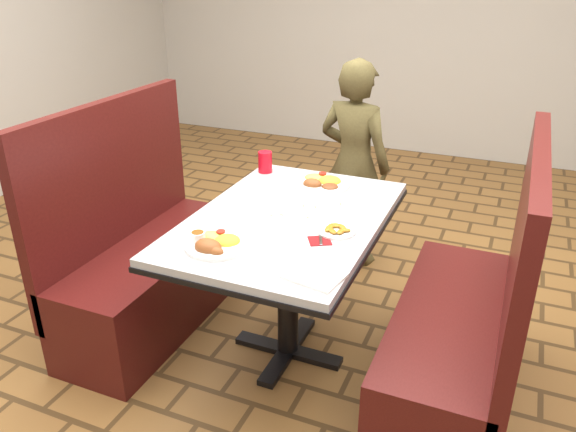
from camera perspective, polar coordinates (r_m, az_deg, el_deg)
The scene contains 14 objects.
dining_table at distance 2.53m, azimuth -0.00°, elevation -1.98°, with size 0.81×1.21×0.75m.
booth_bench_left at distance 3.05m, azimuth -14.02°, elevation -4.78°, with size 0.47×1.20×1.17m.
booth_bench_right at distance 2.54m, azimuth 17.17°, elevation -11.61°, with size 0.47×1.20×1.17m.
diner_person at distance 3.48m, azimuth 6.70°, elevation 5.22°, with size 0.47×0.31×1.28m, color brown.
near_dinner_plate at distance 2.23m, azimuth -7.40°, elevation -2.50°, with size 0.26×0.26×0.08m.
far_dinner_plate at distance 2.83m, azimuth 3.48°, elevation 3.62°, with size 0.28×0.28×0.07m.
plantain_plate at distance 2.35m, azimuth 4.93°, elevation -1.42°, with size 0.16×0.16×0.02m.
maroon_napkin at distance 2.27m, azimuth 3.24°, elevation -2.52°, with size 0.09×0.09×0.00m, color maroon.
spoon_utensil at distance 2.30m, azimuth 3.33°, elevation -2.10°, with size 0.01×0.14×0.00m, color silver.
red_tumbler at distance 3.00m, azimuth -2.34°, elevation 5.51°, with size 0.07×0.07×0.11m, color red.
paper_napkin at distance 2.02m, azimuth 2.67°, elevation -6.10°, with size 0.20×0.15×0.01m, color white.
knife_utensil at distance 2.24m, azimuth -5.83°, elevation -2.79°, with size 0.01×0.17×0.00m, color silver.
fork_utensil at distance 2.20m, azimuth -6.32°, elevation -3.39°, with size 0.01×0.16×0.00m, color silver.
lettuce_shreds at distance 2.53m, azimuth 1.37°, elevation 0.39°, with size 0.28×0.32×0.00m, color #94B849, non-canonical shape.
Camera 1 is at (0.88, -2.09, 1.78)m, focal length 35.00 mm.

